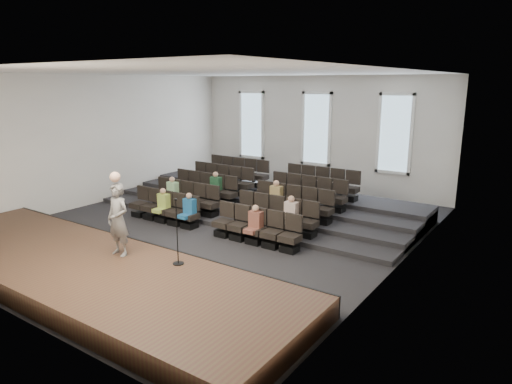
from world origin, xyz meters
TOP-DOWN VIEW (x-y plane):
  - ground at (0.00, 0.00)m, footprint 14.00×14.00m
  - ceiling at (0.00, 0.00)m, footprint 12.00×14.00m
  - wall_back at (0.00, 7.02)m, footprint 12.00×0.04m
  - wall_left at (-6.02, 0.00)m, footprint 0.04×14.00m
  - wall_right at (6.02, 0.00)m, footprint 0.04×14.00m
  - stage at (0.00, -5.10)m, footprint 11.80×3.60m
  - stage_lip at (0.00, -3.33)m, footprint 11.80×0.06m
  - risers at (0.00, 3.17)m, footprint 11.80×4.80m
  - seating_rows at (-0.00, 1.54)m, footprint 6.80×4.70m
  - windows at (0.00, 6.95)m, footprint 8.44×0.10m
  - audience at (-0.10, 0.30)m, footprint 5.45×2.64m
  - speaker at (0.40, -4.31)m, footprint 0.67×0.44m
  - mic_stand at (2.01, -3.93)m, footprint 0.27×0.27m

SIDE VIEW (x-z plane):
  - ground at x=0.00m, z-range 0.00..0.00m
  - risers at x=0.00m, z-range -0.10..0.50m
  - stage at x=0.00m, z-range 0.00..0.50m
  - stage_lip at x=0.00m, z-range -0.01..0.51m
  - seating_rows at x=0.00m, z-range -0.15..1.52m
  - audience at x=-0.10m, z-range 0.26..1.36m
  - mic_stand at x=2.01m, z-range 0.17..1.79m
  - speaker at x=0.40m, z-range 0.50..2.33m
  - wall_back at x=0.00m, z-range 0.00..5.00m
  - wall_left at x=-6.02m, z-range 0.00..5.00m
  - wall_right at x=6.02m, z-range 0.00..5.00m
  - windows at x=0.00m, z-range 1.08..4.32m
  - ceiling at x=0.00m, z-range 5.00..5.02m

